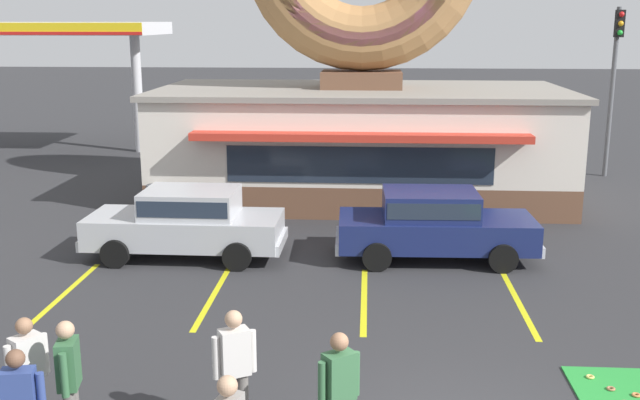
{
  "coord_description": "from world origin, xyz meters",
  "views": [
    {
      "loc": [
        -1.25,
        -8.85,
        5.32
      ],
      "look_at": [
        -2.15,
        5.0,
        2.0
      ],
      "focal_mm": 42.0,
      "sensor_mm": 36.0,
      "label": 1
    }
  ],
  "objects_px": {
    "traffic_light_pole": "(614,70)",
    "pedestrian_crossing_woman": "(28,371)",
    "pedestrian_hooded_kid": "(339,391)",
    "car_navy": "(434,222)",
    "trash_bin": "(157,202)",
    "pedestrian_leather_jacket_man": "(69,378)",
    "pedestrian_clipboard_woman": "(235,366)",
    "car_silver": "(187,220)"
  },
  "relations": [
    {
      "from": "car_navy",
      "to": "pedestrian_crossing_woman",
      "type": "height_order",
      "value": "pedestrian_crossing_woman"
    },
    {
      "from": "car_silver",
      "to": "traffic_light_pole",
      "type": "xyz_separation_m",
      "value": [
        12.48,
        10.12,
        2.84
      ]
    },
    {
      "from": "pedestrian_hooded_kid",
      "to": "trash_bin",
      "type": "height_order",
      "value": "pedestrian_hooded_kid"
    },
    {
      "from": "pedestrian_hooded_kid",
      "to": "pedestrian_crossing_woman",
      "type": "xyz_separation_m",
      "value": [
        -4.04,
        0.35,
        -0.04
      ]
    },
    {
      "from": "car_silver",
      "to": "pedestrian_hooded_kid",
      "type": "height_order",
      "value": "pedestrian_hooded_kid"
    },
    {
      "from": "pedestrian_hooded_kid",
      "to": "pedestrian_crossing_woman",
      "type": "distance_m",
      "value": 4.06
    },
    {
      "from": "pedestrian_leather_jacket_man",
      "to": "pedestrian_crossing_woman",
      "type": "height_order",
      "value": "pedestrian_leather_jacket_man"
    },
    {
      "from": "traffic_light_pole",
      "to": "car_silver",
      "type": "bearing_deg",
      "value": -140.97
    },
    {
      "from": "car_navy",
      "to": "pedestrian_hooded_kid",
      "type": "bearing_deg",
      "value": -102.47
    },
    {
      "from": "pedestrian_hooded_kid",
      "to": "pedestrian_clipboard_woman",
      "type": "distance_m",
      "value": 1.48
    },
    {
      "from": "pedestrian_crossing_woman",
      "to": "trash_bin",
      "type": "distance_m",
      "value": 11.08
    },
    {
      "from": "trash_bin",
      "to": "pedestrian_leather_jacket_man",
      "type": "bearing_deg",
      "value": -79.55
    },
    {
      "from": "trash_bin",
      "to": "traffic_light_pole",
      "type": "relative_size",
      "value": 0.17
    },
    {
      "from": "pedestrian_crossing_woman",
      "to": "trash_bin",
      "type": "xyz_separation_m",
      "value": [
        -1.42,
        10.98,
        -0.41
      ]
    },
    {
      "from": "pedestrian_leather_jacket_man",
      "to": "pedestrian_crossing_woman",
      "type": "distance_m",
      "value": 0.7
    },
    {
      "from": "pedestrian_crossing_woman",
      "to": "trash_bin",
      "type": "height_order",
      "value": "pedestrian_crossing_woman"
    },
    {
      "from": "car_navy",
      "to": "pedestrian_leather_jacket_man",
      "type": "bearing_deg",
      "value": -122.59
    },
    {
      "from": "car_navy",
      "to": "car_silver",
      "type": "height_order",
      "value": "same"
    },
    {
      "from": "car_navy",
      "to": "pedestrian_leather_jacket_man",
      "type": "xyz_separation_m",
      "value": [
        -5.22,
        -8.16,
        0.09
      ]
    },
    {
      "from": "car_navy",
      "to": "traffic_light_pole",
      "type": "bearing_deg",
      "value": 55.42
    },
    {
      "from": "pedestrian_crossing_woman",
      "to": "pedestrian_leather_jacket_man",
      "type": "bearing_deg",
      "value": -21.79
    },
    {
      "from": "trash_bin",
      "to": "traffic_light_pole",
      "type": "xyz_separation_m",
      "value": [
        14.13,
        6.85,
        3.21
      ]
    },
    {
      "from": "car_silver",
      "to": "trash_bin",
      "type": "bearing_deg",
      "value": 116.73
    },
    {
      "from": "pedestrian_clipboard_woman",
      "to": "trash_bin",
      "type": "height_order",
      "value": "pedestrian_clipboard_woman"
    },
    {
      "from": "car_silver",
      "to": "trash_bin",
      "type": "height_order",
      "value": "car_silver"
    },
    {
      "from": "car_navy",
      "to": "pedestrian_hooded_kid",
      "type": "height_order",
      "value": "pedestrian_hooded_kid"
    },
    {
      "from": "pedestrian_crossing_woman",
      "to": "traffic_light_pole",
      "type": "bearing_deg",
      "value": 54.51
    },
    {
      "from": "car_navy",
      "to": "car_silver",
      "type": "distance_m",
      "value": 5.64
    },
    {
      "from": "pedestrian_clipboard_woman",
      "to": "car_silver",
      "type": "bearing_deg",
      "value": 108.01
    },
    {
      "from": "traffic_light_pole",
      "to": "pedestrian_crossing_woman",
      "type": "bearing_deg",
      "value": -125.49
    },
    {
      "from": "car_silver",
      "to": "pedestrian_clipboard_woman",
      "type": "distance_m",
      "value": 7.89
    },
    {
      "from": "car_navy",
      "to": "pedestrian_leather_jacket_man",
      "type": "relative_size",
      "value": 2.66
    },
    {
      "from": "traffic_light_pole",
      "to": "car_navy",
      "type": "bearing_deg",
      "value": -124.58
    },
    {
      "from": "trash_bin",
      "to": "traffic_light_pole",
      "type": "bearing_deg",
      "value": 25.85
    },
    {
      "from": "pedestrian_leather_jacket_man",
      "to": "trash_bin",
      "type": "relative_size",
      "value": 1.77
    },
    {
      "from": "car_navy",
      "to": "pedestrian_leather_jacket_man",
      "type": "distance_m",
      "value": 9.68
    },
    {
      "from": "car_navy",
      "to": "pedestrian_leather_jacket_man",
      "type": "height_order",
      "value": "pedestrian_leather_jacket_man"
    },
    {
      "from": "car_silver",
      "to": "pedestrian_crossing_woman",
      "type": "height_order",
      "value": "pedestrian_crossing_woman"
    },
    {
      "from": "pedestrian_leather_jacket_man",
      "to": "pedestrian_crossing_woman",
      "type": "xyz_separation_m",
      "value": [
        -0.65,
        0.26,
        -0.05
      ]
    },
    {
      "from": "pedestrian_crossing_woman",
      "to": "traffic_light_pole",
      "type": "distance_m",
      "value": 22.07
    },
    {
      "from": "car_navy",
      "to": "traffic_light_pole",
      "type": "height_order",
      "value": "traffic_light_pole"
    },
    {
      "from": "pedestrian_clipboard_woman",
      "to": "traffic_light_pole",
      "type": "distance_m",
      "value": 20.47
    }
  ]
}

